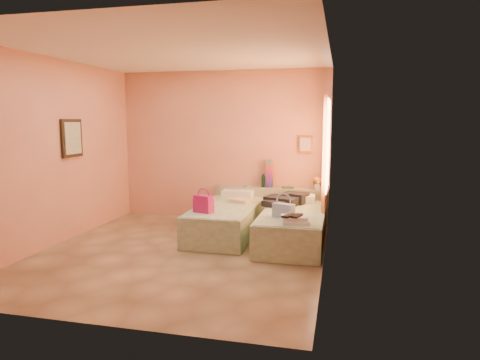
% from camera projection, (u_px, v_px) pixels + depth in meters
% --- Properties ---
extents(ground, '(4.50, 4.50, 0.00)m').
position_uv_depth(ground, '(182.00, 252.00, 6.14)').
color(ground, tan).
rests_on(ground, ground).
extents(room_walls, '(4.02, 4.51, 2.81)m').
position_uv_depth(room_walls, '(206.00, 127.00, 6.39)').
color(room_walls, tan).
rests_on(room_walls, ground).
extents(headboard_ledge, '(2.05, 0.30, 0.65)m').
position_uv_depth(headboard_ledge, '(272.00, 205.00, 7.89)').
color(headboard_ledge, gray).
rests_on(headboard_ledge, ground).
extents(bed_left, '(0.90, 2.00, 0.50)m').
position_uv_depth(bed_left, '(227.00, 220.00, 7.03)').
color(bed_left, '#B1CEA5').
rests_on(bed_left, ground).
extents(bed_right, '(0.90, 2.00, 0.50)m').
position_uv_depth(bed_right, '(293.00, 227.00, 6.56)').
color(bed_right, '#B1CEA5').
rests_on(bed_right, ground).
extents(water_bottle, '(0.08, 0.08, 0.24)m').
position_uv_depth(water_bottle, '(263.00, 181.00, 7.89)').
color(water_bottle, '#143821').
rests_on(water_bottle, headboard_ledge).
extents(rainbow_box, '(0.12, 0.12, 0.51)m').
position_uv_depth(rainbow_box, '(269.00, 174.00, 7.89)').
color(rainbow_box, '#B61662').
rests_on(rainbow_box, headboard_ledge).
extents(small_dish, '(0.12, 0.12, 0.03)m').
position_uv_depth(small_dish, '(246.00, 186.00, 7.92)').
color(small_dish, '#549A70').
rests_on(small_dish, headboard_ledge).
extents(green_book, '(0.23, 0.20, 0.03)m').
position_uv_depth(green_book, '(288.00, 188.00, 7.76)').
color(green_book, '#2A4E35').
rests_on(green_book, headboard_ledge).
extents(flower_vase, '(0.24, 0.24, 0.27)m').
position_uv_depth(flower_vase, '(318.00, 182.00, 7.60)').
color(flower_vase, white).
rests_on(flower_vase, headboard_ledge).
extents(magenta_handbag, '(0.32, 0.23, 0.27)m').
position_uv_depth(magenta_handbag, '(204.00, 204.00, 6.44)').
color(magenta_handbag, '#B61662').
rests_on(magenta_handbag, bed_left).
extents(khaki_garment, '(0.43, 0.40, 0.06)m').
position_uv_depth(khaki_garment, '(242.00, 201.00, 7.25)').
color(khaki_garment, tan).
rests_on(khaki_garment, bed_left).
extents(clothes_pile, '(0.74, 0.74, 0.17)m').
position_uv_depth(clothes_pile, '(285.00, 200.00, 7.04)').
color(clothes_pile, black).
rests_on(clothes_pile, bed_right).
extents(blue_handbag, '(0.34, 0.24, 0.20)m').
position_uv_depth(blue_handbag, '(284.00, 210.00, 6.12)').
color(blue_handbag, '#42669E').
rests_on(blue_handbag, bed_right).
extents(towel_stack, '(0.40, 0.36, 0.10)m').
position_uv_depth(towel_stack, '(295.00, 220.00, 5.76)').
color(towel_stack, silver).
rests_on(towel_stack, bed_right).
extents(sandal_pair, '(0.26, 0.29, 0.03)m').
position_uv_depth(sandal_pair, '(293.00, 216.00, 5.72)').
color(sandal_pair, black).
rests_on(sandal_pair, towel_stack).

